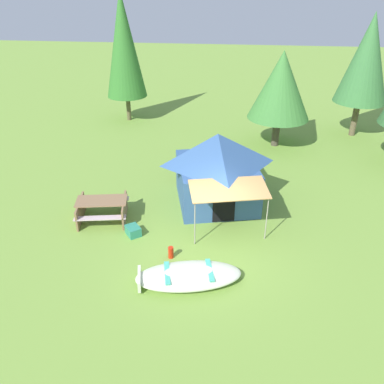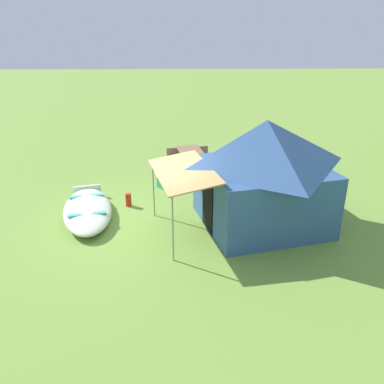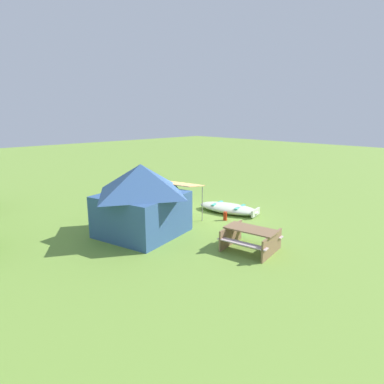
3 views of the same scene
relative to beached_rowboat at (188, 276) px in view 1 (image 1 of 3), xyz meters
The scene contains 9 objects.
ground_plane 1.62m from the beached_rowboat, 73.69° to the left, with size 80.00×80.00×0.00m, color olive.
beached_rowboat is the anchor object (origin of this frame).
canvas_cabin_tent 4.66m from the beached_rowboat, 83.79° to the left, with size 3.58×4.67×2.67m.
picnic_table 4.37m from the beached_rowboat, 139.29° to the left, with size 1.93×1.77×0.75m.
cooler_box 2.88m from the beached_rowboat, 135.29° to the left, with size 0.50×0.39×0.31m, color #2E856A.
fuel_can 1.19m from the beached_rowboat, 122.73° to the left, with size 0.16×0.16×0.37m, color red.
pine_tree_back_left 14.81m from the beached_rowboat, 110.84° to the left, with size 2.20×2.20×6.88m.
pine_tree_back_right 11.15m from the beached_rowboat, 73.78° to the left, with size 2.90×2.90×4.49m.
pine_tree_far_center 14.65m from the beached_rowboat, 59.82° to the left, with size 2.54×2.54×5.97m.
Camera 1 is at (0.63, -9.98, 7.51)m, focal length 37.47 mm.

